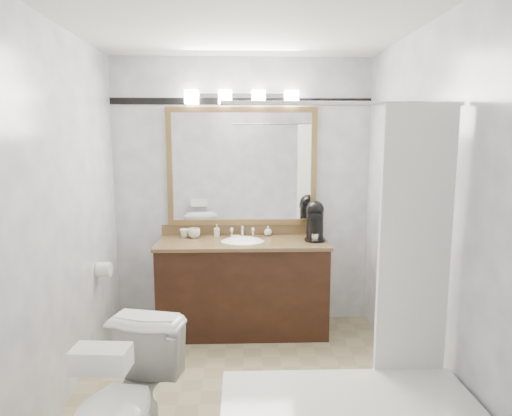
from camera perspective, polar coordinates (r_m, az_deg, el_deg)
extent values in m
cube|color=tan|center=(3.48, -1.52, -21.90)|extent=(2.40, 2.60, 0.01)
cube|color=white|center=(3.08, -1.73, 22.59)|extent=(2.40, 2.60, 0.01)
cube|color=white|center=(4.33, -1.74, 1.88)|extent=(2.40, 0.01, 2.50)
cube|color=white|center=(1.77, -1.31, -8.34)|extent=(2.40, 0.01, 2.50)
cube|color=white|center=(3.26, -23.31, -1.11)|extent=(0.01, 2.60, 2.50)
cube|color=white|center=(3.27, 19.98, -0.88)|extent=(0.01, 2.60, 2.50)
cube|color=black|center=(4.23, -1.67, -9.97)|extent=(1.50, 0.55, 0.82)
cube|color=olive|center=(4.11, -1.69, -4.35)|extent=(1.53, 0.58, 0.03)
cube|color=olive|center=(4.36, -1.72, -2.72)|extent=(1.53, 0.03, 0.10)
ellipsoid|color=white|center=(4.12, -1.69, -4.56)|extent=(0.44, 0.34, 0.14)
cube|color=olive|center=(4.28, -1.79, 12.20)|extent=(1.40, 0.04, 0.05)
cube|color=olive|center=(4.35, -1.72, -1.76)|extent=(1.40, 0.04, 0.05)
cube|color=olive|center=(4.33, -10.76, 5.06)|extent=(0.05, 0.04, 1.00)
cube|color=olive|center=(4.34, 7.24, 5.15)|extent=(0.05, 0.04, 1.00)
cube|color=white|center=(4.29, -1.75, 5.17)|extent=(1.30, 0.01, 1.00)
cube|color=silver|center=(4.28, -1.80, 13.88)|extent=(0.90, 0.05, 0.03)
cube|color=white|center=(4.25, -8.05, 13.56)|extent=(0.12, 0.12, 0.12)
cube|color=white|center=(4.23, -3.88, 13.65)|extent=(0.12, 0.12, 0.12)
cube|color=white|center=(4.23, 0.30, 13.67)|extent=(0.12, 0.12, 0.12)
cube|color=white|center=(4.25, 4.46, 13.62)|extent=(0.12, 0.12, 0.12)
cube|color=black|center=(4.30, -1.79, 13.18)|extent=(2.40, 0.01, 0.06)
cylinder|color=silver|center=(2.52, 10.86, 12.74)|extent=(1.30, 0.02, 0.02)
cube|color=white|center=(2.69, 19.20, -4.47)|extent=(0.40, 0.04, 1.55)
cylinder|color=white|center=(3.97, -18.47, -7.31)|extent=(0.11, 0.12, 0.12)
imported|color=white|center=(2.66, -16.17, -22.95)|extent=(0.60, 0.84, 0.77)
cube|color=white|center=(2.18, -18.78, -17.38)|extent=(0.26, 0.15, 0.10)
cylinder|color=black|center=(4.14, 7.37, -3.97)|extent=(0.19, 0.19, 0.02)
cylinder|color=black|center=(4.18, 7.38, -1.99)|extent=(0.15, 0.15, 0.27)
sphere|color=black|center=(4.16, 7.41, -0.18)|extent=(0.16, 0.16, 0.16)
cube|color=black|center=(4.08, 7.44, -1.00)|extent=(0.12, 0.12, 0.05)
cylinder|color=silver|center=(4.12, 7.38, -3.61)|extent=(0.06, 0.06, 0.06)
imported|color=white|center=(4.27, -7.74, -3.12)|extent=(0.12, 0.12, 0.09)
imported|color=white|center=(4.30, -8.95, -3.14)|extent=(0.11, 0.11, 0.08)
imported|color=white|center=(4.30, -4.94, -2.81)|extent=(0.06, 0.06, 0.11)
imported|color=white|center=(4.32, 1.51, -2.87)|extent=(0.10, 0.10, 0.09)
cube|color=beige|center=(4.23, -2.57, -3.62)|extent=(0.09, 0.06, 0.03)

